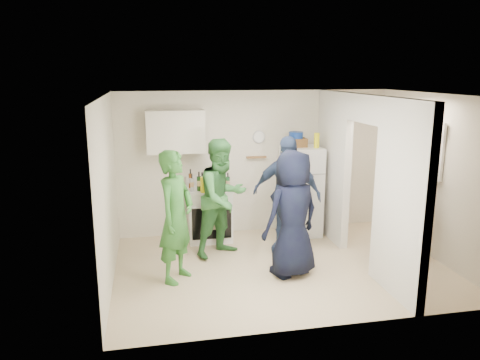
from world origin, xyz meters
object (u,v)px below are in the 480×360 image
object	(u,v)px
person_green_center	(223,198)
person_nook	(400,207)
person_navy	(292,214)
blue_bowl	(296,135)
yellow_cup_stack_top	(317,140)
fridge	(301,191)
stove	(209,214)
person_green_left	(176,217)
person_denim	(286,195)
wicker_basket	(296,143)

from	to	relation	value
person_green_center	person_nook	distance (m)	2.71
person_navy	blue_bowl	bearing A→B (deg)	-130.64
yellow_cup_stack_top	person_green_center	size ratio (longest dim) A/B	0.14
fridge	person_nook	world-z (taller)	person_nook
stove	person_navy	distance (m)	1.94
person_green_left	person_green_center	world-z (taller)	person_green_center
blue_bowl	person_green_left	xyz separation A→B (m)	(-2.15, -1.51, -0.85)
stove	blue_bowl	bearing A→B (deg)	0.76
fridge	person_green_left	distance (m)	2.68
person_denim	person_nook	size ratio (longest dim) A/B	1.16
yellow_cup_stack_top	person_navy	distance (m)	1.91
person_denim	fridge	bearing A→B (deg)	87.32
blue_bowl	person_nook	xyz separation A→B (m)	(1.25, -1.36, -0.96)
fridge	blue_bowl	distance (m)	0.99
fridge	person_denim	distance (m)	0.87
stove	wicker_basket	size ratio (longest dim) A/B	2.55
blue_bowl	person_navy	bearing A→B (deg)	-108.69
blue_bowl	person_denim	xyz separation A→B (m)	(-0.38, -0.76, -0.83)
blue_bowl	wicker_basket	bearing A→B (deg)	0.00
person_green_center	person_navy	world-z (taller)	person_green_center
person_navy	yellow_cup_stack_top	bearing A→B (deg)	-142.26
person_denim	wicker_basket	bearing A→B (deg)	94.78
blue_bowl	person_navy	distance (m)	1.95
fridge	yellow_cup_stack_top	xyz separation A→B (m)	(0.22, -0.10, 0.90)
blue_bowl	person_nook	distance (m)	2.08
person_denim	yellow_cup_stack_top	bearing A→B (deg)	72.50
fridge	person_green_left	world-z (taller)	person_green_left
person_green_left	person_denim	distance (m)	1.92
wicker_basket	person_green_left	size ratio (longest dim) A/B	0.19
stove	person_denim	distance (m)	1.44
wicker_basket	person_navy	xyz separation A→B (m)	(-0.56, -1.65, -0.74)
yellow_cup_stack_top	wicker_basket	bearing A→B (deg)	154.89
yellow_cup_stack_top	person_navy	xyz separation A→B (m)	(-0.88, -1.50, -0.79)
stove	yellow_cup_stack_top	size ratio (longest dim) A/B	3.57
person_nook	person_green_center	bearing A→B (deg)	-70.09
fridge	person_nook	xyz separation A→B (m)	(1.15, -1.31, 0.02)
person_green_left	person_denim	bearing A→B (deg)	-33.35
yellow_cup_stack_top	person_green_center	distance (m)	1.95
person_denim	person_nook	world-z (taller)	person_denim
person_green_center	person_nook	size ratio (longest dim) A/B	1.15
stove	person_denim	world-z (taller)	person_denim
yellow_cup_stack_top	person_navy	bearing A→B (deg)	-120.32
stove	wicker_basket	bearing A→B (deg)	0.76
yellow_cup_stack_top	person_denim	size ratio (longest dim) A/B	0.13
person_nook	stove	bearing A→B (deg)	-82.37
fridge	wicker_basket	bearing A→B (deg)	153.43
person_denim	person_green_left	bearing A→B (deg)	-126.04
person_green_center	person_nook	bearing A→B (deg)	-44.48
fridge	person_denim	bearing A→B (deg)	-123.90
yellow_cup_stack_top	person_nook	bearing A→B (deg)	-52.61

